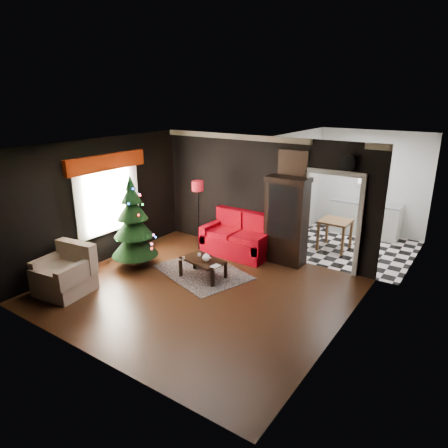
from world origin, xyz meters
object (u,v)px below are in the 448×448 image
Objects in this scene: christmas_tree at (133,222)px; coffee_table at (203,268)px; curio_cabinet at (286,223)px; floor_lamp at (198,217)px; loveseat at (237,235)px; kitchen_table at (335,235)px; teapot at (206,257)px; armchair at (63,271)px; wall_clock at (348,163)px.

christmas_tree is 2.15× the size of coffee_table.
coffee_table is (-1.05, -1.72, -0.74)m from curio_cabinet.
coffee_table is at bearing 14.18° from christmas_tree.
floor_lamp is 1.99× the size of coffee_table.
curio_cabinet is 0.98× the size of christmas_tree.
loveseat is 0.95× the size of floor_lamp.
curio_cabinet is at bearing -114.44° from kitchen_table.
floor_lamp is 1.80m from teapot.
loveseat reaches higher than teapot.
armchair reaches higher than coffee_table.
floor_lamp is 3.73m from wall_clock.
kitchen_table is (3.51, 5.20, -0.08)m from armchair.
wall_clock is 2.43m from kitchen_table.
teapot is (0.23, -1.55, 0.00)m from loveseat.
kitchen_table is at bearing 65.56° from curio_cabinet.
wall_clock reaches higher than curio_cabinet.
armchair is at bearing -102.57° from floor_lamp.
wall_clock reaches higher than kitchen_table.
loveseat is 9.33× the size of teapot.
coffee_table is (1.08, -1.24, -0.62)m from floor_lamp.
christmas_tree reaches higher than teapot.
curio_cabinet is at bearing 38.83° from christmas_tree.
floor_lamp is 3.39m from armchair.
wall_clock reaches higher than floor_lamp.
loveseat is 1.53m from coffee_table.
curio_cabinet is 1.97× the size of armchair.
wall_clock is (4.06, 3.95, 1.92)m from armchair.
loveseat is 1.06m from floor_lamp.
teapot is (0.13, -0.05, 0.29)m from coffee_table.
kitchen_table is (3.28, 3.55, -0.68)m from christmas_tree.
floor_lamp is at bearing 130.97° from coffee_table.
loveseat is at bearing -169.17° from curio_cabinet.
curio_cabinet is at bearing 62.51° from teapot.
curio_cabinet is 3.38m from christmas_tree.
teapot is 0.24× the size of kitchen_table.
wall_clock is at bearing 36.62° from armchair.
coffee_table is 4.96× the size of teapot.
teapot is at bearing 38.27° from armchair.
teapot is (1.71, 0.35, -0.55)m from christmas_tree.
coffee_table is 2.82× the size of wall_clock.
coffee_table is (1.58, 0.40, -0.84)m from christmas_tree.
armchair is 5.30× the size of teapot.
christmas_tree is 2.01× the size of armchair.
teapot is at bearing -137.41° from wall_clock.
kitchen_table is at bearing 42.51° from loveseat.
wall_clock reaches higher than loveseat.
christmas_tree is 1.83m from teapot.
wall_clock is (2.35, 0.40, 1.88)m from loveseat.
floor_lamp is 9.85× the size of teapot.
coffee_table is at bearing -121.36° from curio_cabinet.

